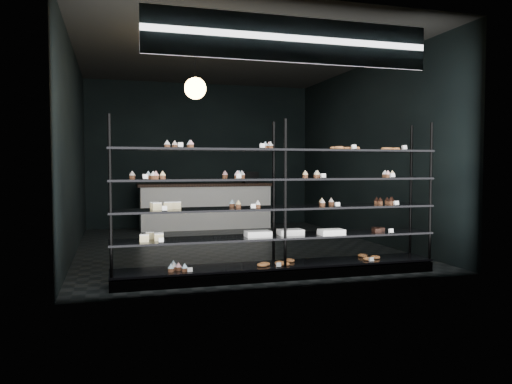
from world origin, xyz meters
The scene contains 5 objects.
room centered at (0.00, 0.00, 1.60)m, with size 5.01×6.01×3.20m.
display_shelf centered at (-0.01, -2.45, 0.63)m, with size 4.00×0.50×1.91m.
signage centered at (0.00, -2.93, 2.75)m, with size 3.30×0.05×0.50m.
pendant_lamp centered at (-0.80, -1.14, 2.45)m, with size 0.30×0.30×0.88m.
service_counter centered at (0.01, 2.50, 0.50)m, with size 2.89×0.65×1.23m.
Camera 1 is at (-1.93, -8.18, 1.36)m, focal length 35.00 mm.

